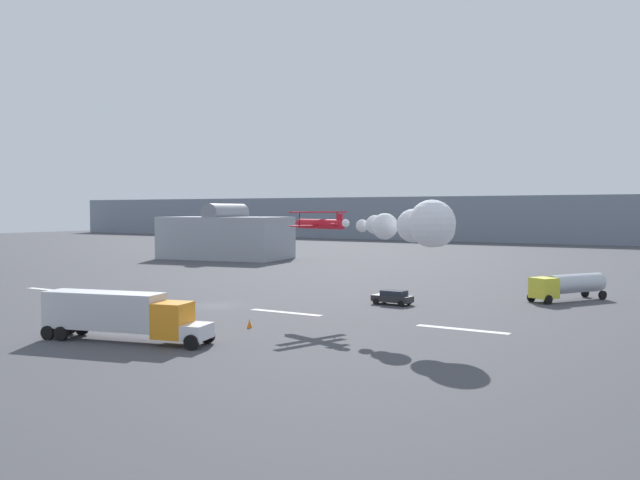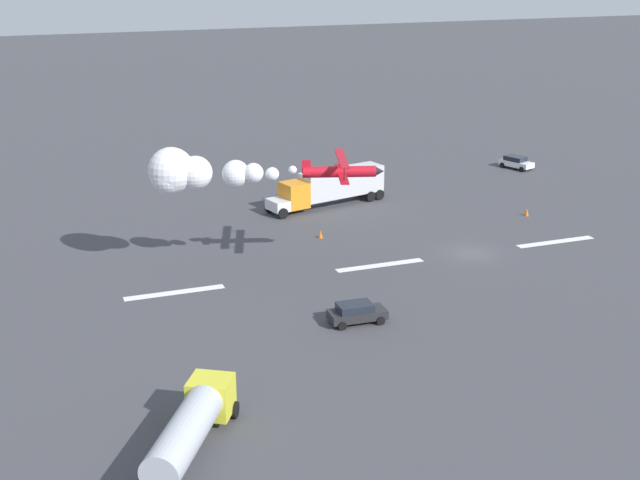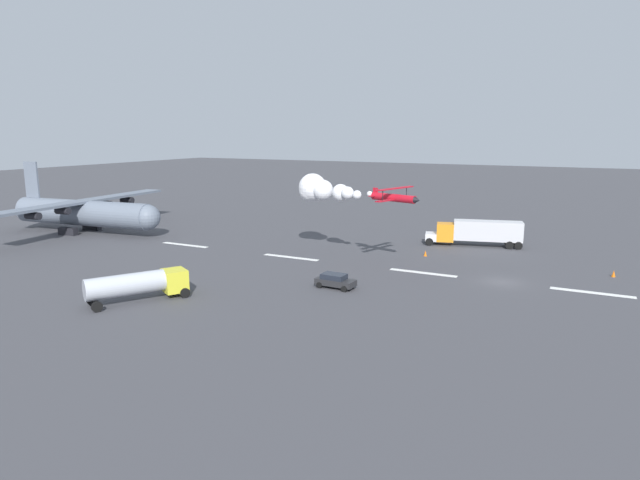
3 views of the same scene
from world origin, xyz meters
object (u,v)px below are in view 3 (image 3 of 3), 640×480
Objects in this scene: semi_truck_orange at (477,232)px; traffic_cone_near at (614,274)px; stunt_biplane_red at (322,190)px; cargo_transport_plane at (89,212)px; airport_staff_sedan at (335,280)px; traffic_cone_far at (425,253)px; fuel_tanker_truck at (139,284)px.

traffic_cone_near is (-17.37, 10.47, -1.74)m from semi_truck_orange.
cargo_transport_plane is at bearing 4.35° from stunt_biplane_red.
traffic_cone_far is at bearing -102.70° from airport_staff_sedan.
fuel_tanker_truck is at bearing 37.01° from traffic_cone_near.
cargo_transport_plane is 2.67× the size of semi_truck_orange.
airport_staff_sedan is 5.71× the size of traffic_cone_near.
airport_staff_sedan is at bearing 77.30° from traffic_cone_far.
stunt_biplane_red is (-40.63, -3.09, 5.28)m from cargo_transport_plane.
airport_staff_sedan is (-8.53, 13.87, -7.92)m from stunt_biplane_red.
cargo_transport_plane is 50.39m from airport_staff_sedan.
fuel_tanker_truck reaches higher than traffic_cone_near.
airport_staff_sedan is (-49.16, 10.78, -2.64)m from cargo_transport_plane.
traffic_cone_far is (4.76, 9.80, -1.74)m from semi_truck_orange.
airport_staff_sedan is 19.52m from traffic_cone_far.
cargo_transport_plane is at bearing 5.73° from traffic_cone_near.
cargo_transport_plane is 54.17m from traffic_cone_far.
fuel_tanker_truck is 12.59× the size of traffic_cone_far.
stunt_biplane_red reaches higher than fuel_tanker_truck.
stunt_biplane_red is 24.53× the size of traffic_cone_near.
cargo_transport_plane reaches higher than fuel_tanker_truck.
traffic_cone_far is (-19.27, -31.88, -1.37)m from fuel_tanker_truck.
airport_staff_sedan reaches higher than traffic_cone_far.
cargo_transport_plane reaches higher than traffic_cone_near.
stunt_biplane_red reaches higher than semi_truck_orange.
semi_truck_orange is at bearing -119.97° from fuel_tanker_truck.
traffic_cone_far is (22.13, -0.67, 0.00)m from traffic_cone_near.
semi_truck_orange is 20.36m from traffic_cone_near.
cargo_transport_plane is 41.58m from fuel_tanker_truck.
stunt_biplane_red is 4.30× the size of airport_staff_sedan.
semi_truck_orange reaches higher than traffic_cone_near.
stunt_biplane_red is 24.53× the size of traffic_cone_far.
airport_staff_sedan is at bearing 34.80° from traffic_cone_near.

